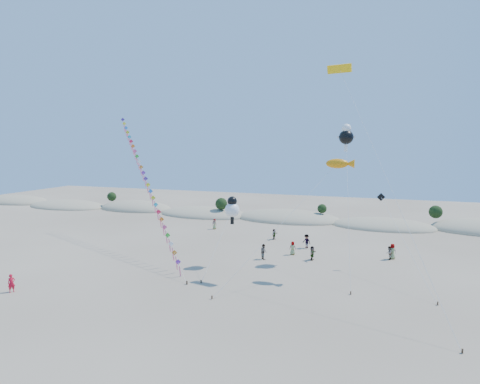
% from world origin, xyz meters
% --- Properties ---
extents(ground, '(160.00, 160.00, 0.00)m').
position_xyz_m(ground, '(0.00, 0.00, 0.00)').
color(ground, '#826F5A').
rests_on(ground, ground).
extents(dune_ridge, '(145.30, 11.49, 5.57)m').
position_xyz_m(dune_ridge, '(1.06, 45.14, 0.11)').
color(dune_ridge, tan).
rests_on(dune_ridge, ground).
extents(kite_train, '(21.54, 20.60, 18.06)m').
position_xyz_m(kite_train, '(-13.14, 20.15, 9.11)').
color(kite_train, '#3F2D1E').
rests_on(kite_train, ground).
extents(fish_kite, '(11.00, 10.60, 11.90)m').
position_xyz_m(fish_kite, '(11.38, 16.68, 11.38)').
color(fish_kite, '#3F2D1E').
rests_on(fish_kite, ground).
extents(cartoon_kite_low, '(1.61, 7.48, 7.67)m').
position_xyz_m(cartoon_kite_low, '(0.01, 16.64, 6.37)').
color(cartoon_kite_low, '#3F2D1E').
rests_on(cartoon_kite_low, ground).
extents(cartoon_kite_high, '(2.75, 12.33, 15.62)m').
position_xyz_m(cartoon_kite_high, '(11.41, 23.12, 14.29)').
color(cartoon_kite_high, '#3F2D1E').
rests_on(cartoon_kite_high, ground).
extents(parafoil_kite, '(10.98, 15.71, 21.37)m').
position_xyz_m(parafoil_kite, '(11.05, 18.44, 20.54)').
color(parafoil_kite, '#3F2D1E').
rests_on(parafoil_kite, ground).
extents(dark_kite, '(5.21, 10.06, 8.11)m').
position_xyz_m(dark_kite, '(16.80, 18.50, 5.38)').
color(dark_kite, '#3F2D1E').
rests_on(dark_kite, ground).
extents(flyer_foreground, '(0.63, 0.72, 1.67)m').
position_xyz_m(flyer_foreground, '(-15.94, 2.21, 0.83)').
color(flyer_foreground, red).
rests_on(flyer_foreground, ground).
extents(beachgoers, '(36.81, 14.35, 1.81)m').
position_xyz_m(beachgoers, '(8.63, 24.75, 0.84)').
color(beachgoers, slate).
rests_on(beachgoers, ground).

